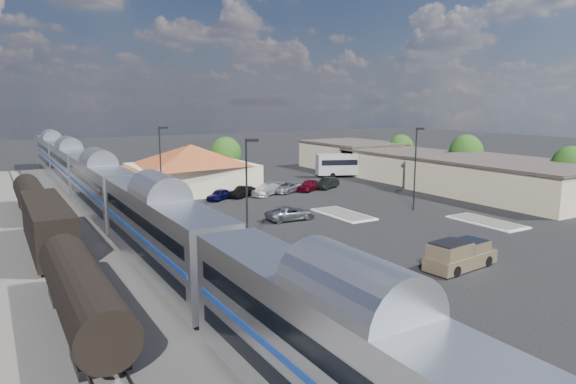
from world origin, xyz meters
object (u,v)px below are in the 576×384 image
pickup_truck (461,255)px  coach_bus (352,164)px  station_depot (191,168)px  suv (291,213)px

pickup_truck → coach_bus: (21.17, 40.29, 1.12)m
station_depot → pickup_truck: size_ratio=3.01×
pickup_truck → coach_bus: coach_bus is taller
station_depot → suv: station_depot is taller
suv → coach_bus: (23.90, 21.22, 1.38)m
station_depot → coach_bus: size_ratio=1.61×
station_depot → coach_bus: bearing=0.0°
suv → coach_bus: bearing=-45.4°
station_depot → pickup_truck: (5.36, -40.28, -2.17)m
station_depot → pickup_truck: bearing=-82.4°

